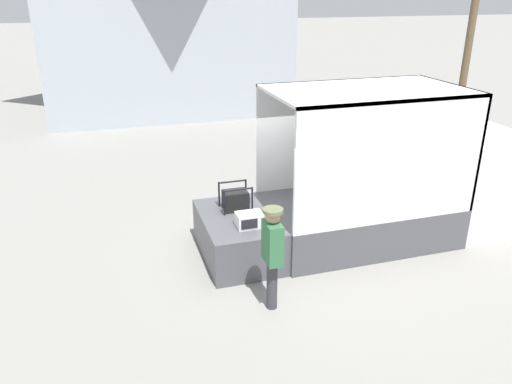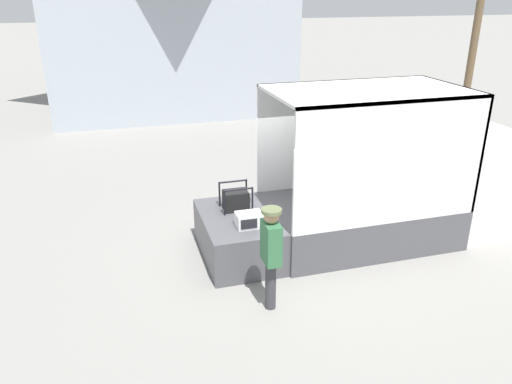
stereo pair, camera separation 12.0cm
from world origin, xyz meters
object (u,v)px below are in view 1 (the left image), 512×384
worker_person (272,248)px  portable_generator (236,200)px  box_truck (414,191)px  microwave (249,220)px

worker_person → portable_generator: bearing=90.0°
portable_generator → worker_person: worker_person is taller
worker_person → box_truck: bearing=25.8°
box_truck → portable_generator: 3.89m
box_truck → microwave: size_ratio=11.71×
microwave → worker_person: bearing=-90.7°
box_truck → worker_person: box_truck is taller
box_truck → portable_generator: size_ratio=9.44×
microwave → portable_generator: (-0.02, 0.84, 0.06)m
box_truck → portable_generator: (-3.87, 0.34, 0.14)m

